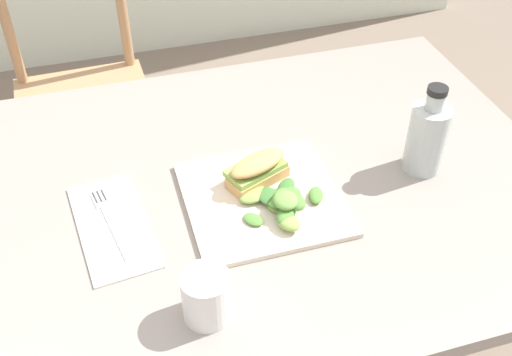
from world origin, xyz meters
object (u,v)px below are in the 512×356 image
object	(u,v)px
dining_table	(218,239)
chair_wooden_far	(83,95)
bottle_cold_brew	(426,141)
cup_extra_side	(206,296)
sandwich_half_front	(257,169)
plate_lunch	(262,199)
fork_on_napkin	(109,218)

from	to	relation	value
dining_table	chair_wooden_far	xyz separation A→B (m)	(-0.22, 0.86, -0.17)
bottle_cold_brew	chair_wooden_far	bearing A→B (deg)	123.90
chair_wooden_far	bottle_cold_brew	world-z (taller)	bottle_cold_brew
dining_table	cup_extra_side	size ratio (longest dim) A/B	15.69
chair_wooden_far	bottle_cold_brew	size ratio (longest dim) A/B	4.93
sandwich_half_front	bottle_cold_brew	distance (m)	0.31
plate_lunch	cup_extra_side	xyz separation A→B (m)	(-0.15, -0.21, 0.04)
fork_on_napkin	plate_lunch	bearing A→B (deg)	-5.85
chair_wooden_far	cup_extra_side	distance (m)	1.18
cup_extra_side	chair_wooden_far	bearing A→B (deg)	97.49
sandwich_half_front	cup_extra_side	distance (m)	0.29
dining_table	bottle_cold_brew	xyz separation A→B (m)	(0.39, -0.05, 0.19)
sandwich_half_front	bottle_cold_brew	size ratio (longest dim) A/B	0.71
chair_wooden_far	plate_lunch	xyz separation A→B (m)	(0.30, -0.91, 0.30)
dining_table	cup_extra_side	xyz separation A→B (m)	(-0.07, -0.26, 0.17)
sandwich_half_front	bottle_cold_brew	bearing A→B (deg)	-6.85
fork_on_napkin	bottle_cold_brew	distance (m)	0.58
chair_wooden_far	cup_extra_side	bearing A→B (deg)	-82.51
sandwich_half_front	dining_table	bearing A→B (deg)	173.11
sandwich_half_front	bottle_cold_brew	world-z (taller)	bottle_cold_brew
bottle_cold_brew	cup_extra_side	xyz separation A→B (m)	(-0.46, -0.22, -0.02)
dining_table	fork_on_napkin	world-z (taller)	fork_on_napkin
plate_lunch	fork_on_napkin	bearing A→B (deg)	174.15
dining_table	sandwich_half_front	bearing A→B (deg)	-6.89
dining_table	sandwich_half_front	world-z (taller)	sandwich_half_front
plate_lunch	dining_table	bearing A→B (deg)	145.73
chair_wooden_far	cup_extra_side	size ratio (longest dim) A/B	10.61
chair_wooden_far	cup_extra_side	world-z (taller)	chair_wooden_far
chair_wooden_far	sandwich_half_front	bearing A→B (deg)	-71.02
fork_on_napkin	chair_wooden_far	bearing A→B (deg)	92.00
fork_on_napkin	bottle_cold_brew	xyz separation A→B (m)	(0.58, -0.02, 0.06)
plate_lunch	sandwich_half_front	bearing A→B (deg)	85.99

